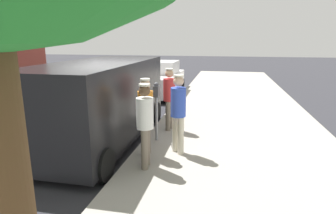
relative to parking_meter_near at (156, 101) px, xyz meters
The scene contains 9 objects.
ground_plane 1.94m from the parking_meter_near, 150.90° to the left, with size 80.00×80.00×0.00m, color #2D2D33.
sidewalk_slab 2.53m from the parking_meter_near, 19.27° to the left, with size 5.00×32.00×0.15m, color #9E998E.
parking_meter_near is the anchor object (origin of this frame).
pedestrian_in_orange 0.95m from the parking_meter_near, 90.42° to the right, with size 0.34×0.36×1.74m.
pedestrian_in_red 0.95m from the parking_meter_near, 81.29° to the left, with size 0.34×0.36×1.77m.
pedestrian_in_white 1.59m from the parking_meter_near, 84.20° to the right, with size 0.34×0.36×1.73m.
pedestrian_in_blue 0.98m from the parking_meter_near, 46.12° to the right, with size 0.34×0.34×1.81m.
parked_van 1.50m from the parking_meter_near, behind, with size 2.13×5.20×2.15m.
parked_sedan_ahead 7.03m from the parking_meter_near, 102.55° to the left, with size 1.97×4.41×1.65m.
Camera 1 is at (3.04, -7.48, 2.71)m, focal length 30.00 mm.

